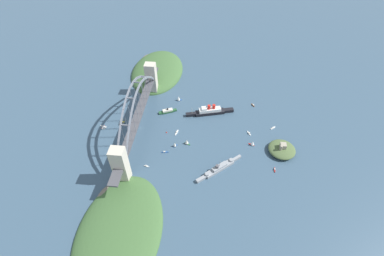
{
  "coord_description": "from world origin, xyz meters",
  "views": [
    {
      "loc": [
        288.59,
        107.98,
        295.37
      ],
      "look_at": [
        0.0,
        79.18,
        8.0
      ],
      "focal_mm": 25.49,
      "sensor_mm": 36.0,
      "label": 1
    }
  ],
  "objects_px": {
    "small_boat_6": "(273,128)",
    "small_boat_10": "(253,105)",
    "seaplane_second_in_formation": "(103,127)",
    "small_boat_7": "(179,98)",
    "small_boat_8": "(275,170)",
    "seaplane_taxiing_near_bridge": "(122,122)",
    "small_boat_9": "(146,166)",
    "harbor_arch_bridge": "(138,114)",
    "small_boat_0": "(187,142)",
    "ocean_liner": "(210,111)",
    "small_boat_2": "(175,144)",
    "small_boat_5": "(165,152)",
    "small_boat_4": "(253,143)",
    "naval_cruiser": "(219,168)",
    "small_boat_3": "(177,132)",
    "channel_marker_buoy": "(166,132)",
    "fort_island_mid_harbor": "(282,149)",
    "small_boat_1": "(249,133)",
    "harbor_ferry_steamer": "(168,111)"
  },
  "relations": [
    {
      "from": "small_boat_6",
      "to": "small_boat_10",
      "type": "relative_size",
      "value": 1.04
    },
    {
      "from": "seaplane_second_in_formation",
      "to": "small_boat_6",
      "type": "distance_m",
      "value": 260.65
    },
    {
      "from": "seaplane_second_in_formation",
      "to": "small_boat_7",
      "type": "bearing_deg",
      "value": 126.59
    },
    {
      "from": "seaplane_second_in_formation",
      "to": "small_boat_8",
      "type": "height_order",
      "value": "seaplane_second_in_formation"
    },
    {
      "from": "seaplane_taxiing_near_bridge",
      "to": "small_boat_9",
      "type": "distance_m",
      "value": 97.64
    },
    {
      "from": "harbor_arch_bridge",
      "to": "small_boat_6",
      "type": "distance_m",
      "value": 205.45
    },
    {
      "from": "small_boat_7",
      "to": "small_boat_8",
      "type": "height_order",
      "value": "small_boat_7"
    },
    {
      "from": "small_boat_7",
      "to": "small_boat_0",
      "type": "bearing_deg",
      "value": 14.35
    },
    {
      "from": "ocean_liner",
      "to": "small_boat_2",
      "type": "bearing_deg",
      "value": -31.45
    },
    {
      "from": "seaplane_taxiing_near_bridge",
      "to": "small_boat_5",
      "type": "xyz_separation_m",
      "value": [
        52.85,
        76.84,
        -1.46
      ]
    },
    {
      "from": "small_boat_7",
      "to": "small_boat_10",
      "type": "relative_size",
      "value": 1.22
    },
    {
      "from": "small_boat_2",
      "to": "small_boat_5",
      "type": "xyz_separation_m",
      "value": [
        12.64,
        -12.55,
        -3.34
      ]
    },
    {
      "from": "seaplane_taxiing_near_bridge",
      "to": "small_boat_4",
      "type": "bearing_deg",
      "value": 82.46
    },
    {
      "from": "naval_cruiser",
      "to": "seaplane_taxiing_near_bridge",
      "type": "distance_m",
      "value": 171.26
    },
    {
      "from": "small_boat_3",
      "to": "small_boat_8",
      "type": "height_order",
      "value": "small_boat_8"
    },
    {
      "from": "small_boat_0",
      "to": "small_boat_6",
      "type": "bearing_deg",
      "value": 109.23
    },
    {
      "from": "ocean_liner",
      "to": "channel_marker_buoy",
      "type": "distance_m",
      "value": 80.6
    },
    {
      "from": "small_boat_8",
      "to": "seaplane_taxiing_near_bridge",
      "type": "bearing_deg",
      "value": -106.78
    },
    {
      "from": "small_boat_3",
      "to": "small_boat_7",
      "type": "height_order",
      "value": "small_boat_7"
    },
    {
      "from": "small_boat_10",
      "to": "small_boat_8",
      "type": "bearing_deg",
      "value": 8.94
    },
    {
      "from": "ocean_liner",
      "to": "small_boat_3",
      "type": "distance_m",
      "value": 68.21
    },
    {
      "from": "small_boat_4",
      "to": "small_boat_6",
      "type": "height_order",
      "value": "small_boat_4"
    },
    {
      "from": "small_boat_4",
      "to": "small_boat_10",
      "type": "bearing_deg",
      "value": 175.8
    },
    {
      "from": "seaplane_second_in_formation",
      "to": "small_boat_7",
      "type": "relative_size",
      "value": 1.14
    },
    {
      "from": "naval_cruiser",
      "to": "small_boat_10",
      "type": "xyz_separation_m",
      "value": [
        -138.66,
        53.32,
        -2.2
      ]
    },
    {
      "from": "harbor_arch_bridge",
      "to": "small_boat_0",
      "type": "relative_size",
      "value": 27.75
    },
    {
      "from": "small_boat_2",
      "to": "small_boat_3",
      "type": "relative_size",
      "value": 0.72
    },
    {
      "from": "small_boat_3",
      "to": "small_boat_7",
      "type": "relative_size",
      "value": 1.23
    },
    {
      "from": "small_boat_0",
      "to": "channel_marker_buoy",
      "type": "xyz_separation_m",
      "value": [
        -19.51,
        -33.15,
        -3.12
      ]
    },
    {
      "from": "fort_island_mid_harbor",
      "to": "naval_cruiser",
      "type": "bearing_deg",
      "value": -65.14
    },
    {
      "from": "naval_cruiser",
      "to": "small_boat_0",
      "type": "distance_m",
      "value": 63.63
    },
    {
      "from": "ocean_liner",
      "to": "small_boat_8",
      "type": "bearing_deg",
      "value": 41.3
    },
    {
      "from": "seaplane_second_in_formation",
      "to": "channel_marker_buoy",
      "type": "height_order",
      "value": "seaplane_second_in_formation"
    },
    {
      "from": "small_boat_4",
      "to": "channel_marker_buoy",
      "type": "height_order",
      "value": "small_boat_4"
    },
    {
      "from": "small_boat_4",
      "to": "small_boat_6",
      "type": "xyz_separation_m",
      "value": [
        -37.91,
        33.74,
        -3.26
      ]
    },
    {
      "from": "harbor_arch_bridge",
      "to": "small_boat_5",
      "type": "distance_m",
      "value": 69.72
    },
    {
      "from": "small_boat_1",
      "to": "small_boat_8",
      "type": "xyz_separation_m",
      "value": [
        65.09,
        30.78,
        -0.03
      ]
    },
    {
      "from": "seaplane_taxiing_near_bridge",
      "to": "harbor_arch_bridge",
      "type": "bearing_deg",
      "value": 75.37
    },
    {
      "from": "small_boat_5",
      "to": "small_boat_10",
      "type": "xyz_separation_m",
      "value": [
        -116.27,
        130.33,
        0.18
      ]
    },
    {
      "from": "ocean_liner",
      "to": "small_boat_6",
      "type": "bearing_deg",
      "value": 75.96
    },
    {
      "from": "harbor_arch_bridge",
      "to": "small_boat_4",
      "type": "relative_size",
      "value": 28.4
    },
    {
      "from": "naval_cruiser",
      "to": "small_boat_8",
      "type": "distance_m",
      "value": 74.43
    },
    {
      "from": "small_boat_9",
      "to": "naval_cruiser",
      "type": "bearing_deg",
      "value": 92.62
    },
    {
      "from": "seaplane_taxiing_near_bridge",
      "to": "small_boat_3",
      "type": "distance_m",
      "value": 89.25
    },
    {
      "from": "harbor_ferry_steamer",
      "to": "small_boat_7",
      "type": "relative_size",
      "value": 3.03
    },
    {
      "from": "small_boat_1",
      "to": "small_boat_7",
      "type": "distance_m",
      "value": 134.88
    },
    {
      "from": "seaplane_taxiing_near_bridge",
      "to": "seaplane_second_in_formation",
      "type": "xyz_separation_m",
      "value": [
        14.11,
        -25.09,
        -0.12
      ]
    },
    {
      "from": "small_boat_4",
      "to": "small_boat_5",
      "type": "relative_size",
      "value": 0.87
    },
    {
      "from": "harbor_ferry_steamer",
      "to": "harbor_arch_bridge",
      "type": "bearing_deg",
      "value": -40.57
    },
    {
      "from": "seaplane_taxiing_near_bridge",
      "to": "small_boat_6",
      "type": "height_order",
      "value": "seaplane_taxiing_near_bridge"
    }
  ]
}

